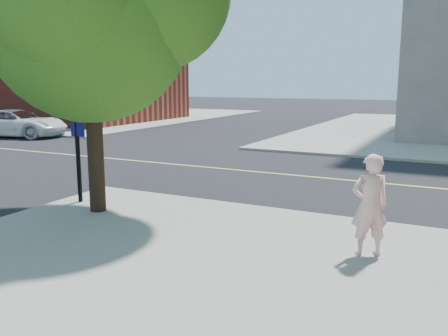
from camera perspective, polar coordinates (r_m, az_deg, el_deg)
The scene contains 7 objects.
ground at distance 13.40m, azimuth -10.70°, elevation -3.10°, with size 140.00×140.00×0.00m, color black.
road_ew at distance 17.11m, azimuth -1.57°, elevation 0.03°, with size 140.00×9.00×0.01m, color black.
sidewalk_nw at distance 44.51m, azimuth -17.63°, elevation 6.01°, with size 26.00×25.00×0.12m, color gray.
church at distance 40.02m, azimuth -18.61°, elevation 15.75°, with size 15.20×12.00×14.40m.
man_on_phone at distance 8.48m, azimuth 16.95°, elevation -4.28°, with size 0.64×0.42×1.77m, color beige.
signal_pole at distance 13.40m, azimuth -23.17°, elevation 9.97°, with size 3.33×0.38×3.75m.
car_a at distance 28.82m, azimuth -23.45°, elevation 4.91°, with size 2.51×5.44×1.51m, color white.
Camera 1 is at (7.96, -10.33, 3.09)m, focal length 38.39 mm.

